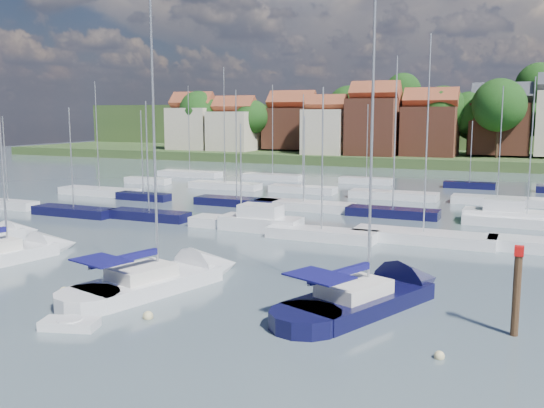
% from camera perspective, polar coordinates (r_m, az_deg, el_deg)
% --- Properties ---
extents(ground, '(260.00, 260.00, 0.00)m').
position_cam_1_polar(ground, '(68.67, 10.02, 0.13)').
color(ground, '#4B5B66').
rests_on(ground, ground).
extents(sailboat_left, '(4.83, 11.41, 15.06)m').
position_cam_1_polar(sailboat_left, '(45.33, -22.73, -4.30)').
color(sailboat_left, silver).
rests_on(sailboat_left, ground).
extents(sailboat_centre, '(6.80, 13.32, 17.43)m').
position_cam_1_polar(sailboat_centre, '(36.19, -9.24, -6.90)').
color(sailboat_centre, silver).
rests_on(sailboat_centre, ground).
extents(sailboat_navy, '(8.22, 13.52, 18.18)m').
position_cam_1_polar(sailboat_navy, '(33.12, 10.30, -8.40)').
color(sailboat_navy, black).
rests_on(sailboat_navy, ground).
extents(tender, '(2.85, 1.91, 0.56)m').
position_cam_1_polar(tender, '(30.19, -18.52, -10.68)').
color(tender, silver).
rests_on(tender, ground).
extents(timber_piling, '(0.40, 0.40, 6.38)m').
position_cam_1_polar(timber_piling, '(29.65, 21.93, -9.44)').
color(timber_piling, '#4C331E').
rests_on(timber_piling, ground).
extents(buoy_c, '(0.51, 0.51, 0.51)m').
position_cam_1_polar(buoy_c, '(36.01, -18.99, -7.93)').
color(buoy_c, beige).
rests_on(buoy_c, ground).
extents(buoy_d, '(0.53, 0.53, 0.53)m').
position_cam_1_polar(buoy_d, '(30.71, -11.59, -10.49)').
color(buoy_d, beige).
rests_on(buoy_d, ground).
extents(buoy_e, '(0.49, 0.49, 0.49)m').
position_cam_1_polar(buoy_e, '(35.99, 7.00, -7.52)').
color(buoy_e, '#D85914').
rests_on(buoy_e, ground).
extents(buoy_f, '(0.44, 0.44, 0.44)m').
position_cam_1_polar(buoy_f, '(26.45, 15.45, -13.83)').
color(buoy_f, beige).
rests_on(buoy_f, ground).
extents(marina_field, '(79.62, 41.41, 15.93)m').
position_cam_1_polar(marina_field, '(63.51, 10.66, -0.17)').
color(marina_field, silver).
rests_on(marina_field, ground).
extents(far_shore_town, '(212.46, 90.00, 22.27)m').
position_cam_1_polar(far_shore_town, '(159.39, 18.90, 6.22)').
color(far_shore_town, '#43562B').
rests_on(far_shore_town, ground).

